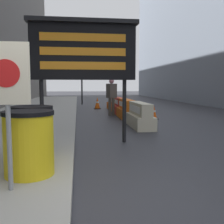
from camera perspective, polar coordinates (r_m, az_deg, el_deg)
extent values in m
plane|color=#2D2D33|center=(3.40, -8.73, -19.94)|extent=(120.00, 120.00, 0.00)
cylinder|color=yellow|center=(4.04, -17.61, -6.87)|extent=(0.71, 0.71, 0.89)
cylinder|color=black|center=(3.96, -17.83, -0.18)|extent=(0.74, 0.74, 0.06)
cylinder|color=yellow|center=(4.90, -16.97, -4.65)|extent=(0.71, 0.71, 0.89)
cylinder|color=black|center=(4.83, -17.14, 0.88)|extent=(0.74, 0.74, 0.06)
cylinder|color=gray|center=(3.49, -21.54, -4.25)|extent=(0.06, 0.06, 1.45)
cube|color=beige|center=(3.42, -22.08, 7.79)|extent=(0.56, 0.04, 0.75)
cylinder|color=red|center=(3.40, -22.18, 7.80)|extent=(0.34, 0.01, 0.34)
cylinder|color=black|center=(6.71, -14.99, -0.07)|extent=(0.10, 0.10, 1.61)
cylinder|color=black|center=(6.76, 2.70, 0.16)|extent=(0.10, 0.10, 1.61)
cube|color=black|center=(6.67, -6.25, 12.82)|extent=(2.59, 0.24, 1.36)
cube|color=black|center=(6.73, -6.31, 19.07)|extent=(2.71, 0.34, 0.10)
cube|color=orange|center=(6.60, -6.26, 15.89)|extent=(2.07, 0.02, 0.19)
cube|color=orange|center=(6.54, -6.23, 12.96)|extent=(2.07, 0.02, 0.19)
cube|color=orange|center=(6.51, -6.19, 10.00)|extent=(2.07, 0.02, 0.19)
cube|color=beige|center=(9.27, 6.12, -1.97)|extent=(0.64, 2.01, 0.44)
cube|color=beige|center=(9.22, 6.15, 0.71)|extent=(0.38, 2.01, 0.44)
cube|color=white|center=(9.17, 4.91, 0.70)|extent=(0.02, 1.61, 0.22)
cube|color=orange|center=(11.74, 3.20, -0.33)|extent=(0.63, 2.00, 0.42)
cube|color=orange|center=(11.70, 3.22, 1.72)|extent=(0.38, 2.00, 0.42)
cube|color=white|center=(11.66, 2.24, 1.71)|extent=(0.02, 1.60, 0.21)
cube|color=red|center=(13.75, 1.62, 0.57)|extent=(0.59, 1.60, 0.41)
cube|color=red|center=(13.72, 1.62, 2.28)|extent=(0.35, 1.60, 0.41)
cube|color=white|center=(13.69, 0.84, 2.28)|extent=(0.02, 1.28, 0.21)
cube|color=orange|center=(15.91, 0.37, 1.26)|extent=(0.63, 2.18, 0.40)
cube|color=orange|center=(15.89, 0.37, 2.69)|extent=(0.38, 2.18, 0.40)
cube|color=white|center=(15.86, -0.35, 2.68)|extent=(0.02, 1.75, 0.20)
cube|color=black|center=(10.42, 6.45, -2.20)|extent=(0.43, 0.43, 0.04)
cone|color=#EA560F|center=(10.37, 6.47, -0.09)|extent=(0.35, 0.35, 0.73)
cylinder|color=white|center=(10.37, 6.47, 0.11)|extent=(0.20, 0.20, 0.10)
cube|color=black|center=(11.56, 9.07, -1.44)|extent=(0.34, 0.34, 0.04)
cone|color=#EA560F|center=(11.52, 9.09, 0.05)|extent=(0.27, 0.27, 0.57)
cylinder|color=white|center=(11.52, 9.10, 0.19)|extent=(0.16, 0.16, 0.08)
cube|color=black|center=(16.35, -3.21, 0.75)|extent=(0.41, 0.41, 0.04)
cone|color=#EA560F|center=(16.32, -3.22, 2.03)|extent=(0.33, 0.33, 0.69)
cylinder|color=white|center=(16.32, -3.22, 2.15)|extent=(0.19, 0.19, 0.10)
cylinder|color=#2D2D30|center=(20.18, -6.59, 6.51)|extent=(0.12, 0.12, 3.43)
cube|color=black|center=(20.07, -6.62, 10.22)|extent=(0.28, 0.28, 0.84)
sphere|color=red|center=(19.95, -6.62, 11.05)|extent=(0.15, 0.15, 0.15)
sphere|color=#392C06|center=(19.92, -6.62, 10.25)|extent=(0.15, 0.15, 0.15)
sphere|color=black|center=(19.90, -6.61, 9.45)|extent=(0.15, 0.15, 0.15)
cylinder|color=#514C42|center=(12.69, -0.46, 1.15)|extent=(0.14, 0.14, 0.86)
cylinder|color=#514C42|center=(12.71, 0.26, 1.15)|extent=(0.14, 0.14, 0.86)
cube|color=#47423D|center=(12.66, -0.10, 4.64)|extent=(0.54, 0.51, 0.68)
sphere|color=#A86571|center=(12.66, -0.10, 6.73)|extent=(0.24, 0.24, 0.24)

